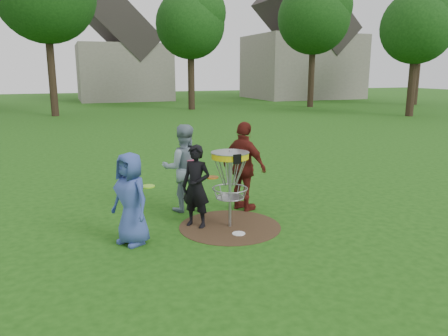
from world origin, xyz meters
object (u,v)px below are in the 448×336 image
object	(u,v)px
player_black	(196,186)
disc_golf_basket	(230,170)
player_maroon	(244,167)
player_blue	(131,199)
player_grey	(183,168)

from	to	relation	value
player_black	disc_golf_basket	bearing A→B (deg)	23.57
player_maroon	disc_golf_basket	distance (m)	1.02
player_blue	player_grey	xyz separation A→B (m)	(1.22, 1.35, 0.11)
player_black	player_maroon	bearing A→B (deg)	72.96
player_blue	player_black	distance (m)	1.24
player_grey	player_maroon	world-z (taller)	player_maroon
player_black	player_maroon	size ratio (longest dim) A/B	0.84
player_grey	disc_golf_basket	world-z (taller)	player_grey
player_blue	player_grey	world-z (taller)	player_grey
player_grey	player_blue	bearing A→B (deg)	57.68
player_maroon	disc_golf_basket	xyz separation A→B (m)	(-0.61, -0.81, 0.15)
player_blue	player_grey	size ratio (longest dim) A/B	0.87
player_black	player_grey	bearing A→B (deg)	133.85
player_grey	player_maroon	xyz separation A→B (m)	(1.12, -0.38, 0.02)
player_grey	disc_golf_basket	bearing A→B (deg)	123.07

